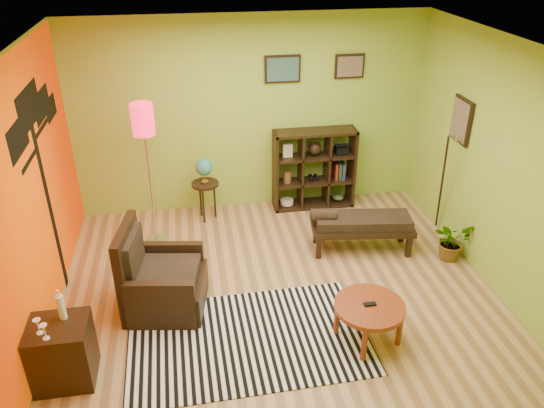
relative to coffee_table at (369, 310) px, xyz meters
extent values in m
plane|color=tan|center=(-0.77, 0.93, -0.38)|extent=(5.00, 5.00, 0.00)
cube|color=#92B839|center=(-0.77, 3.18, 1.02)|extent=(5.00, 0.04, 2.80)
cube|color=#92B839|center=(-0.77, -1.32, 1.02)|extent=(5.00, 0.04, 2.80)
cube|color=#92B839|center=(-3.27, 0.93, 1.02)|extent=(0.04, 4.50, 2.80)
cube|color=#92B839|center=(1.73, 0.93, 1.02)|extent=(0.04, 4.50, 2.80)
cube|color=white|center=(-0.77, 0.93, 2.42)|extent=(5.00, 4.50, 0.04)
cube|color=#EA4A00|center=(-3.25, 0.93, 1.02)|extent=(0.01, 4.45, 2.75)
cube|color=black|center=(-3.23, 1.48, 0.67)|extent=(0.01, 0.14, 2.10)
cube|color=black|center=(-3.23, 0.98, 1.67)|extent=(0.01, 0.65, 0.32)
cube|color=black|center=(-3.23, 1.53, 1.80)|extent=(0.01, 0.85, 0.40)
cube|color=black|center=(-3.23, 2.03, 1.67)|extent=(0.01, 0.70, 0.32)
cube|color=black|center=(-3.23, 2.38, 1.52)|extent=(0.01, 0.50, 0.26)
cube|color=black|center=(-0.32, 3.15, 1.67)|extent=(0.50, 0.03, 0.38)
cube|color=#426963|center=(-0.32, 3.12, 1.67)|extent=(0.44, 0.01, 0.32)
cube|color=black|center=(0.63, 3.15, 1.67)|extent=(0.42, 0.03, 0.34)
cube|color=#836E53|center=(0.63, 3.12, 1.67)|extent=(0.36, 0.01, 0.28)
cube|color=black|center=(1.70, 1.83, 1.27)|extent=(0.03, 0.44, 0.56)
cube|color=#836E53|center=(1.68, 1.83, 1.27)|extent=(0.01, 0.38, 0.50)
cylinder|color=black|center=(1.58, 1.83, 0.40)|extent=(0.23, 0.34, 1.46)
cone|color=silver|center=(1.58, 1.68, 1.14)|extent=(0.08, 0.09, 0.16)
cube|color=white|center=(-1.21, 0.19, -0.37)|extent=(2.50, 1.56, 0.01)
cylinder|color=maroon|center=(0.00, 0.00, 0.04)|extent=(0.72, 0.72, 0.05)
cylinder|color=maroon|center=(0.13, 0.29, -0.18)|extent=(0.06, 0.06, 0.39)
cylinder|color=maroon|center=(-0.29, 0.13, -0.18)|extent=(0.06, 0.06, 0.39)
cylinder|color=maroon|center=(0.29, -0.13, -0.18)|extent=(0.06, 0.06, 0.39)
cylinder|color=maroon|center=(-0.13, -0.29, -0.18)|extent=(0.06, 0.06, 0.39)
cube|color=black|center=(0.00, 0.00, 0.07)|extent=(0.12, 0.05, 0.02)
cube|color=black|center=(-2.03, 0.88, -0.19)|extent=(0.93, 0.92, 0.37)
cube|color=black|center=(-2.41, 0.95, 0.13)|extent=(0.22, 0.80, 1.02)
cube|color=black|center=(-2.09, 0.51, -0.08)|extent=(0.75, 0.21, 0.59)
cube|color=black|center=(-1.97, 1.26, -0.08)|extent=(0.75, 0.21, 0.59)
cube|color=tan|center=(-2.00, 0.88, 0.06)|extent=(0.74, 0.73, 0.13)
cube|color=tan|center=(-2.34, 0.93, 0.32)|extent=(0.18, 0.60, 0.46)
cube|color=black|center=(-2.97, -0.04, -0.06)|extent=(0.54, 0.49, 0.63)
cylinder|color=white|center=(-2.92, 0.06, 0.38)|extent=(0.07, 0.07, 0.25)
cylinder|color=white|center=(-2.92, 0.06, 0.53)|extent=(0.02, 0.02, 0.07)
cylinder|color=white|center=(-3.09, -0.12, 0.26)|extent=(0.06, 0.06, 0.01)
cylinder|color=white|center=(-3.09, -0.12, 0.31)|extent=(0.01, 0.01, 0.09)
cone|color=white|center=(-3.09, -0.12, 0.38)|extent=(0.07, 0.07, 0.06)
cylinder|color=white|center=(-3.02, -0.20, 0.26)|extent=(0.06, 0.06, 0.01)
cylinder|color=white|center=(-3.02, -0.20, 0.31)|extent=(0.01, 0.01, 0.09)
cone|color=white|center=(-3.02, -0.20, 0.38)|extent=(0.07, 0.07, 0.06)
cylinder|color=silver|center=(-2.19, 2.31, -0.36)|extent=(0.29, 0.29, 0.03)
cylinder|color=silver|center=(-2.19, 2.31, 0.51)|extent=(0.03, 0.03, 1.78)
cylinder|color=red|center=(-2.19, 2.31, 1.35)|extent=(0.28, 0.28, 0.39)
cylinder|color=black|center=(-1.48, 2.81, 0.18)|extent=(0.38, 0.38, 0.04)
cylinder|color=black|center=(-1.36, 2.83, -0.11)|extent=(0.03, 0.03, 0.54)
cylinder|color=black|center=(-1.56, 2.91, -0.11)|extent=(0.03, 0.03, 0.54)
cylinder|color=black|center=(-1.53, 2.70, -0.11)|extent=(0.03, 0.03, 0.54)
cylinder|color=gold|center=(-1.48, 2.81, 0.22)|extent=(0.10, 0.10, 0.02)
cylinder|color=gold|center=(-1.48, 2.81, 0.27)|extent=(0.02, 0.02, 0.10)
sphere|color=#177BB4|center=(-1.48, 2.81, 0.44)|extent=(0.24, 0.24, 0.24)
cube|color=black|center=(-0.45, 2.96, 0.22)|extent=(0.04, 0.35, 1.20)
cube|color=black|center=(0.71, 2.96, 0.22)|extent=(0.04, 0.35, 1.20)
cube|color=black|center=(0.13, 2.96, -0.36)|extent=(1.20, 0.35, 0.04)
cube|color=black|center=(0.13, 2.96, 0.80)|extent=(1.20, 0.35, 0.04)
cube|color=black|center=(-0.07, 2.96, 0.22)|extent=(0.03, 0.33, 1.12)
cube|color=black|center=(0.33, 2.96, 0.22)|extent=(0.03, 0.33, 1.12)
cube|color=black|center=(0.13, 2.96, 0.02)|extent=(1.12, 0.33, 0.03)
cube|color=black|center=(0.13, 2.96, 0.42)|extent=(1.12, 0.33, 0.03)
cylinder|color=beige|center=(-0.27, 2.96, -0.29)|extent=(0.20, 0.20, 0.07)
sphere|color=black|center=(0.13, 2.96, 0.55)|extent=(0.20, 0.20, 0.20)
cube|color=black|center=(0.53, 2.96, 0.49)|extent=(0.18, 0.15, 0.10)
cylinder|color=black|center=(0.09, 2.96, 0.09)|extent=(0.06, 0.12, 0.06)
cylinder|color=black|center=(0.17, 2.96, 0.09)|extent=(0.06, 0.12, 0.06)
ellipsoid|color=#384C26|center=(0.53, 2.96, -0.28)|extent=(0.18, 0.18, 0.09)
cylinder|color=brown|center=(-0.27, 2.96, 0.12)|extent=(0.12, 0.12, 0.18)
cube|color=beige|center=(-0.27, 2.96, 0.54)|extent=(0.14, 0.03, 0.20)
cube|color=maroon|center=(0.46, 2.96, 0.16)|extent=(0.04, 0.18, 0.26)
cube|color=#1E4C1E|center=(0.52, 2.96, 0.16)|extent=(0.04, 0.18, 0.26)
cube|color=navy|center=(0.57, 2.96, 0.16)|extent=(0.04, 0.18, 0.26)
cube|color=black|center=(0.47, 1.65, -0.05)|extent=(1.36, 0.64, 0.07)
cube|color=tan|center=(0.47, 1.65, 0.05)|extent=(1.26, 0.58, 0.13)
cylinder|color=tan|center=(-0.04, 1.72, 0.14)|extent=(0.35, 0.21, 0.17)
cube|color=black|center=(1.07, 1.75, -0.23)|extent=(0.07, 0.07, 0.29)
cube|color=black|center=(-0.08, 1.91, -0.23)|extent=(0.07, 0.07, 0.29)
cube|color=black|center=(1.02, 1.38, -0.23)|extent=(0.07, 0.07, 0.29)
cube|color=black|center=(-0.13, 1.54, -0.23)|extent=(0.07, 0.07, 0.29)
imported|color=#26661E|center=(1.53, 1.27, -0.18)|extent=(0.60, 0.63, 0.40)
camera|label=1|loc=(-1.67, -3.98, 3.46)|focal=35.00mm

